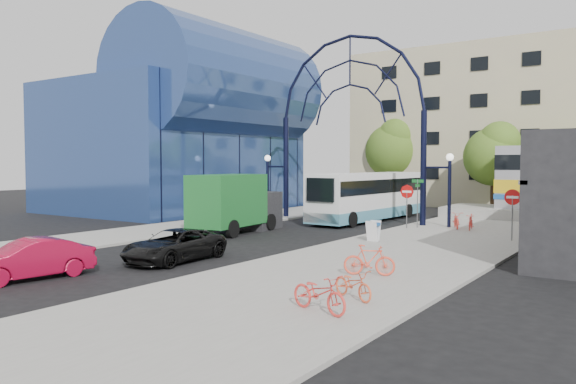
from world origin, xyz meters
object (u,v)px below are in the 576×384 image
Objects in this scene: bike_near_a at (456,220)px; stop_sign at (407,196)px; tree_north_a at (495,153)px; tree_north_b at (394,148)px; street_name_sign at (418,193)px; bike_far_c at (319,293)px; red_sedan at (29,259)px; gateway_arch at (350,90)px; black_suv at (174,245)px; green_truck at (236,204)px; do_not_enter_sign at (512,202)px; bike_far_b at (369,260)px; sandwich_board at (373,228)px; bike_near_b at (471,222)px; city_bus at (368,196)px; bike_far_a at (353,284)px.

stop_sign is at bearing -173.07° from bike_near_a.
tree_north_a is 10.79m from tree_north_b.
tree_north_a is 13.17m from bike_near_a.
bike_far_c is (4.85, -18.96, -1.52)m from street_name_sign.
tree_north_a is 34.66m from red_sedan.
gateway_arch reaches higher than black_suv.
tree_north_b reaches higher than green_truck.
do_not_enter_sign is 11.73m from bike_far_b.
do_not_enter_sign is at bearing -65.94° from bike_near_a.
gateway_arch is 4.87× the size of street_name_sign.
stop_sign is 20.18m from tree_north_b.
street_name_sign is 19.63m from bike_far_c.
red_sedan is at bearing -112.84° from sandwich_board.
sandwich_board is 7.61m from bike_near_b.
tree_north_b reaches higher than city_bus.
do_not_enter_sign is 2.51× the size of sandwich_board.
black_suv is 1.11× the size of red_sedan.
sandwich_board is at bearing -86.54° from street_name_sign.
tree_north_b is at bearing 95.31° from black_suv.
sandwich_board is 13.12m from bike_far_c.
green_truck reaches higher than bike_far_c.
red_sedan is at bearing -121.20° from bike_near_b.
gateway_arch reaches higher than tree_north_a.
bike_far_b is 4.98m from bike_far_c.
bike_near_a is (1.62, 7.45, -0.14)m from sandwich_board.
red_sedan is at bearing -85.89° from green_truck.
stop_sign is 6.20m from sandwich_board.
gateway_arch is 18.59m from black_suv.
do_not_enter_sign is at bearing -57.12° from bike_near_b.
bike_near_a is at bearing -4.50° from gateway_arch.
tree_north_a is 3.84× the size of bike_near_a.
stop_sign reaches higher than bike_far_c.
street_name_sign is at bearing 155.84° from do_not_enter_sign.
bike_far_b is at bearing -60.95° from city_bus.
bike_far_a is (4.00, -30.60, -4.07)m from tree_north_a.
sandwich_board is (0.40, -6.62, -1.39)m from street_name_sign.
gateway_arch is at bearing 90.63° from black_suv.
tree_north_b is at bearing 111.59° from sandwich_board.
city_bus is at bearing 66.86° from green_truck.
do_not_enter_sign reaches higher than bike_far_b.
tree_north_b is 4.33× the size of bike_far_c.
bike_near_b is at bearing 29.20° from green_truck.
stop_sign is 1.01× the size of do_not_enter_sign.
bike_near_a is (11.10, -16.50, -4.67)m from tree_north_b.
bike_near_b is at bearing 30.87° from bike_far_a.
tree_north_b is 1.96× the size of red_sedan.
street_name_sign reaches higher than sandwich_board.
sandwich_board is 0.54× the size of bike_far_c.
street_name_sign is 0.69× the size of red_sedan.
red_sedan reaches higher than bike_near_b.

